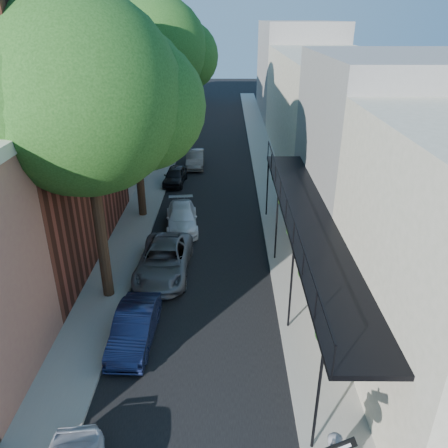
{
  "coord_description": "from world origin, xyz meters",
  "views": [
    {
      "loc": [
        1.03,
        -4.92,
        10.4
      ],
      "look_at": [
        0.92,
        11.06,
        2.8
      ],
      "focal_mm": 35.0,
      "sensor_mm": 36.0,
      "label": 1
    }
  ],
  "objects_px": {
    "parked_car_c": "(164,260)",
    "parked_car_d": "(182,218)",
    "parked_car_b": "(134,327)",
    "parked_car_e": "(175,176)",
    "oak_near": "(98,99)",
    "parked_car_f": "(195,159)",
    "oak_far": "(164,51)",
    "oak_mid": "(140,89)"
  },
  "relations": [
    {
      "from": "parked_car_c",
      "to": "parked_car_d",
      "type": "height_order",
      "value": "parked_car_c"
    },
    {
      "from": "parked_car_b",
      "to": "parked_car_e",
      "type": "xyz_separation_m",
      "value": [
        -0.34,
        16.17,
        -0.03
      ]
    },
    {
      "from": "oak_near",
      "to": "parked_car_b",
      "type": "height_order",
      "value": "oak_near"
    },
    {
      "from": "parked_car_e",
      "to": "parked_car_f",
      "type": "distance_m",
      "value": 3.99
    },
    {
      "from": "parked_car_c",
      "to": "parked_car_b",
      "type": "bearing_deg",
      "value": -94.55
    },
    {
      "from": "parked_car_c",
      "to": "parked_car_f",
      "type": "xyz_separation_m",
      "value": [
        0.34,
        15.46,
        -0.06
      ]
    },
    {
      "from": "parked_car_b",
      "to": "parked_car_f",
      "type": "height_order",
      "value": "same"
    },
    {
      "from": "parked_car_c",
      "to": "parked_car_d",
      "type": "xyz_separation_m",
      "value": [
        0.34,
        4.71,
        -0.08
      ]
    },
    {
      "from": "parked_car_c",
      "to": "parked_car_d",
      "type": "bearing_deg",
      "value": 86.94
    },
    {
      "from": "parked_car_e",
      "to": "parked_car_f",
      "type": "bearing_deg",
      "value": 77.77
    },
    {
      "from": "oak_far",
      "to": "parked_car_d",
      "type": "bearing_deg",
      "value": -79.72
    },
    {
      "from": "oak_mid",
      "to": "oak_far",
      "type": "relative_size",
      "value": 0.86
    },
    {
      "from": "parked_car_e",
      "to": "parked_car_f",
      "type": "relative_size",
      "value": 0.91
    },
    {
      "from": "parked_car_d",
      "to": "parked_car_f",
      "type": "relative_size",
      "value": 1.09
    },
    {
      "from": "parked_car_d",
      "to": "parked_car_c",
      "type": "bearing_deg",
      "value": -100.72
    },
    {
      "from": "oak_near",
      "to": "parked_car_e",
      "type": "height_order",
      "value": "oak_near"
    },
    {
      "from": "parked_car_e",
      "to": "parked_car_c",
      "type": "bearing_deg",
      "value": -82.13
    },
    {
      "from": "oak_near",
      "to": "oak_mid",
      "type": "xyz_separation_m",
      "value": [
        -0.05,
        7.97,
        -0.82
      ]
    },
    {
      "from": "oak_near",
      "to": "parked_car_e",
      "type": "xyz_separation_m",
      "value": [
        0.85,
        13.15,
        -7.3
      ]
    },
    {
      "from": "parked_car_b",
      "to": "oak_mid",
      "type": "bearing_deg",
      "value": 98.14
    },
    {
      "from": "parked_car_e",
      "to": "parked_car_f",
      "type": "height_order",
      "value": "parked_car_f"
    },
    {
      "from": "oak_far",
      "to": "parked_car_d",
      "type": "distance_m",
      "value": 13.37
    },
    {
      "from": "parked_car_c",
      "to": "parked_car_d",
      "type": "distance_m",
      "value": 4.72
    },
    {
      "from": "parked_car_b",
      "to": "parked_car_e",
      "type": "bearing_deg",
      "value": 92.9
    },
    {
      "from": "parked_car_b",
      "to": "parked_car_e",
      "type": "relative_size",
      "value": 1.09
    },
    {
      "from": "oak_near",
      "to": "parked_car_b",
      "type": "relative_size",
      "value": 3.1
    },
    {
      "from": "parked_car_b",
      "to": "parked_car_e",
      "type": "distance_m",
      "value": 16.17
    },
    {
      "from": "parked_car_c",
      "to": "parked_car_f",
      "type": "distance_m",
      "value": 15.46
    },
    {
      "from": "oak_far",
      "to": "parked_car_f",
      "type": "height_order",
      "value": "oak_far"
    },
    {
      "from": "oak_near",
      "to": "parked_car_e",
      "type": "relative_size",
      "value": 3.39
    },
    {
      "from": "parked_car_f",
      "to": "oak_mid",
      "type": "bearing_deg",
      "value": -104.55
    },
    {
      "from": "parked_car_e",
      "to": "parked_car_b",
      "type": "bearing_deg",
      "value": -84.78
    },
    {
      "from": "parked_car_c",
      "to": "parked_car_e",
      "type": "height_order",
      "value": "parked_car_c"
    },
    {
      "from": "parked_car_c",
      "to": "oak_far",
      "type": "bearing_deg",
      "value": 96.99
    },
    {
      "from": "oak_far",
      "to": "parked_car_c",
      "type": "bearing_deg",
      "value": -84.03
    },
    {
      "from": "oak_near",
      "to": "parked_car_f",
      "type": "relative_size",
      "value": 3.1
    },
    {
      "from": "parked_car_b",
      "to": "parked_car_c",
      "type": "distance_m",
      "value": 4.56
    },
    {
      "from": "oak_far",
      "to": "parked_car_d",
      "type": "xyz_separation_m",
      "value": [
        1.95,
        -10.77,
        -7.67
      ]
    },
    {
      "from": "oak_near",
      "to": "oak_far",
      "type": "xyz_separation_m",
      "value": [
        0.01,
        17.01,
        0.38
      ]
    },
    {
      "from": "oak_near",
      "to": "parked_car_d",
      "type": "distance_m",
      "value": 9.8
    },
    {
      "from": "oak_near",
      "to": "parked_car_c",
      "type": "relative_size",
      "value": 2.38
    },
    {
      "from": "oak_far",
      "to": "parked_car_c",
      "type": "xyz_separation_m",
      "value": [
        1.62,
        -15.48,
        -7.59
      ]
    }
  ]
}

